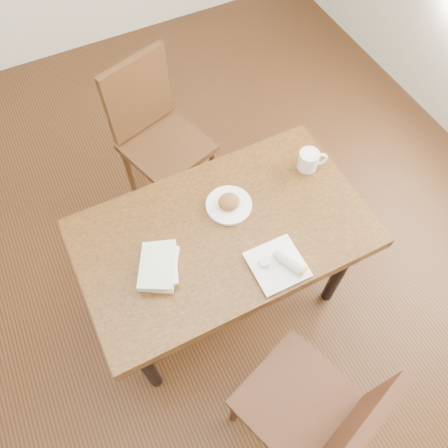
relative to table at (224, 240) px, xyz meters
name	(u,v)px	position (x,y,z in m)	size (l,w,h in m)	color
ground	(224,296)	(0.00, 0.00, -0.67)	(4.00, 5.00, 0.01)	#472814
room_walls	(224,56)	(0.00, 0.00, 0.97)	(4.02, 5.02, 2.80)	beige
table	(224,240)	(0.00, 0.00, 0.00)	(1.25, 0.73, 0.75)	brown
chair_near	(318,415)	(0.01, -0.79, -0.11)	(0.53, 0.53, 0.95)	#472314
chair_far	(156,130)	(0.00, 0.85, -0.11)	(0.53, 0.53, 0.95)	#4B2D15
plate_scone	(229,204)	(0.07, 0.10, 0.11)	(0.20, 0.20, 0.06)	white
coffee_mug	(309,160)	(0.50, 0.13, 0.14)	(0.14, 0.09, 0.09)	white
plate_burrito	(281,264)	(0.13, -0.25, 0.11)	(0.21, 0.21, 0.07)	white
book_stack	(159,266)	(-0.31, -0.05, 0.11)	(0.22, 0.25, 0.05)	white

